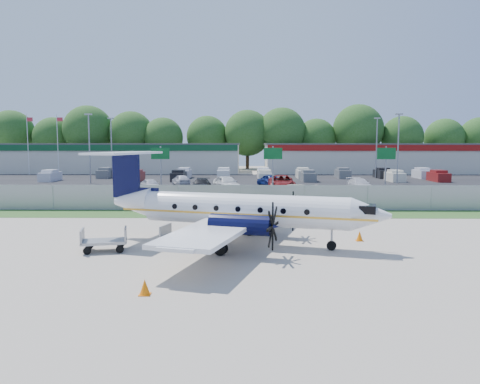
{
  "coord_description": "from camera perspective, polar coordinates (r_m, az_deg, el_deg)",
  "views": [
    {
      "loc": [
        0.36,
        -22.77,
        5.33
      ],
      "look_at": [
        0.0,
        6.0,
        2.3
      ],
      "focal_mm": 35.0,
      "sensor_mm": 36.0,
      "label": 1
    }
  ],
  "objects": [
    {
      "name": "ground",
      "position": [
        23.39,
        -0.19,
        -7.16
      ],
      "size": [
        170.0,
        170.0,
        0.0
      ],
      "primitive_type": "plane",
      "color": "#B1A696",
      "rests_on": "ground"
    },
    {
      "name": "grass_verge",
      "position": [
        35.18,
        0.12,
        -2.69
      ],
      "size": [
        170.0,
        4.0,
        0.02
      ],
      "primitive_type": "cube",
      "color": "#2D561E",
      "rests_on": "ground"
    },
    {
      "name": "access_road",
      "position": [
        42.11,
        0.22,
        -1.24
      ],
      "size": [
        170.0,
        8.0,
        0.02
      ],
      "primitive_type": "cube",
      "color": "black",
      "rests_on": "ground"
    },
    {
      "name": "parking_lot",
      "position": [
        63.0,
        0.39,
        1.17
      ],
      "size": [
        170.0,
        32.0,
        0.02
      ],
      "primitive_type": "cube",
      "color": "black",
      "rests_on": "ground"
    },
    {
      "name": "perimeter_fence",
      "position": [
        37.03,
        0.16,
        -0.7
      ],
      "size": [
        120.0,
        0.06,
        1.99
      ],
      "color": "gray",
      "rests_on": "ground"
    },
    {
      "name": "building_west",
      "position": [
        88.22,
        -15.34,
        4.05
      ],
      "size": [
        46.4,
        12.4,
        5.24
      ],
      "color": "beige",
      "rests_on": "ground"
    },
    {
      "name": "building_east",
      "position": [
        88.58,
        17.59,
        3.99
      ],
      "size": [
        44.4,
        12.4,
        5.24
      ],
      "color": "beige",
      "rests_on": "ground"
    },
    {
      "name": "sign_left",
      "position": [
        46.47,
        -9.67,
        3.81
      ],
      "size": [
        1.8,
        0.26,
        5.0
      ],
      "color": "gray",
      "rests_on": "ground"
    },
    {
      "name": "sign_mid",
      "position": [
        45.79,
        4.03,
        3.85
      ],
      "size": [
        1.8,
        0.26,
        5.0
      ],
      "color": "gray",
      "rests_on": "ground"
    },
    {
      "name": "sign_right",
      "position": [
        47.7,
        17.37,
        3.68
      ],
      "size": [
        1.8,
        0.26,
        5.0
      ],
      "color": "gray",
      "rests_on": "ground"
    },
    {
      "name": "flagpole_west",
      "position": [
        85.82,
        -24.42,
        5.69
      ],
      "size": [
        1.06,
        0.12,
        10.0
      ],
      "color": "white",
      "rests_on": "ground"
    },
    {
      "name": "flagpole_east",
      "position": [
        83.83,
        -21.3,
        5.82
      ],
      "size": [
        1.06,
        0.12,
        10.0
      ],
      "color": "white",
      "rests_on": "ground"
    },
    {
      "name": "light_pole_nw",
      "position": [
        64.09,
        -17.89,
        5.64
      ],
      "size": [
        0.9,
        0.35,
        9.09
      ],
      "color": "gray",
      "rests_on": "ground"
    },
    {
      "name": "light_pole_ne",
      "position": [
        63.86,
        18.73,
        5.61
      ],
      "size": [
        0.9,
        0.35,
        9.09
      ],
      "color": "gray",
      "rests_on": "ground"
    },
    {
      "name": "light_pole_sw",
      "position": [
        73.64,
        -15.41,
        5.72
      ],
      "size": [
        0.9,
        0.35,
        9.09
      ],
      "color": "gray",
      "rests_on": "ground"
    },
    {
      "name": "light_pole_se",
      "position": [
        73.44,
        16.32,
        5.7
      ],
      "size": [
        0.9,
        0.35,
        9.09
      ],
      "color": "gray",
      "rests_on": "ground"
    },
    {
      "name": "tree_line",
      "position": [
        96.92,
        0.51,
        2.86
      ],
      "size": [
        112.0,
        6.0,
        14.0
      ],
      "primitive_type": null,
      "color": "#214C16",
      "rests_on": "ground"
    },
    {
      "name": "aircraft",
      "position": [
        24.5,
        -0.18,
        -2.13
      ],
      "size": [
        15.77,
        15.4,
        4.82
      ],
      "color": "white",
      "rests_on": "ground"
    },
    {
      "name": "baggage_cart_near",
      "position": [
        24.11,
        -16.22,
        -5.72
      ],
      "size": [
        2.41,
        1.76,
        1.14
      ],
      "color": "gray",
      "rests_on": "ground"
    },
    {
      "name": "baggage_cart_far",
      "position": [
        23.9,
        -6.75,
        -5.59
      ],
      "size": [
        2.49,
        1.86,
        1.16
      ],
      "color": "gray",
      "rests_on": "ground"
    },
    {
      "name": "cone_nose",
      "position": [
        26.44,
        14.37,
        -5.24
      ],
      "size": [
        0.39,
        0.39,
        0.55
      ],
      "color": "orange",
      "rests_on": "ground"
    },
    {
      "name": "cone_port_wing",
      "position": [
        17.11,
        -11.54,
        -11.33
      ],
      "size": [
        0.4,
        0.4,
        0.56
      ],
      "color": "orange",
      "rests_on": "ground"
    },
    {
      "name": "cone_starboard_wing",
      "position": [
        38.12,
        4.23,
        -1.69
      ],
      "size": [
        0.35,
        0.35,
        0.5
      ],
      "color": "orange",
      "rests_on": "ground"
    },
    {
      "name": "road_car_mid",
      "position": [
        43.96,
        6.1,
        -0.99
      ],
      "size": [
        5.53,
        3.58,
        1.49
      ],
      "primitive_type": "imported",
      "rotation": [
        0.0,
        0.0,
        -1.89
      ],
      "color": "beige",
      "rests_on": "ground"
    },
    {
      "name": "parked_car_a",
      "position": [
        53.52,
        -10.84,
        0.19
      ],
      "size": [
        3.07,
        4.2,
        1.33
      ],
      "primitive_type": "imported",
      "rotation": [
        0.0,
        0.0,
        0.44
      ],
      "color": "silver",
      "rests_on": "ground"
    },
    {
      "name": "parked_car_b",
      "position": [
        52.63,
        -4.74,
        0.18
      ],
      "size": [
        1.98,
        4.61,
        1.32
      ],
      "primitive_type": "imported",
      "rotation": [
        0.0,
        0.0,
        -0.03
      ],
      "color": "black",
      "rests_on": "ground"
    },
    {
      "name": "parked_car_c",
      "position": [
        51.87,
        -1.67,
        0.11
      ],
      "size": [
        3.67,
        5.43,
        1.72
      ],
      "primitive_type": "imported",
      "rotation": [
        0.0,
        0.0,
        0.36
      ],
      "color": "silver",
      "rests_on": "ground"
    },
    {
      "name": "parked_car_d",
      "position": [
        52.64,
        5.08,
        0.18
      ],
      "size": [
        2.98,
        6.25,
        1.72
      ],
      "primitive_type": "imported",
      "rotation": [
        0.0,
        0.0,
        -0.02
      ],
      "color": "maroon",
      "rests_on": "ground"
    },
    {
      "name": "parked_car_e",
      "position": [
        53.92,
        14.33,
        0.15
      ],
      "size": [
        2.34,
        4.91,
        1.38
      ],
      "primitive_type": "imported",
      "rotation": [
        0.0,
        0.0,
        0.09
      ],
      "color": "silver",
      "rests_on": "ground"
    },
    {
      "name": "parked_car_f",
      "position": [
        59.42,
        -7.21,
        0.82
      ],
      "size": [
        3.05,
        4.32,
        1.36
      ],
      "primitive_type": "imported",
      "rotation": [
        0.0,
        0.0,
        3.54
      ],
      "color": "silver",
      "rests_on": "ground"
    },
    {
      "name": "parked_car_g",
      "position": [
        58.51,
        3.53,
        0.78
      ],
      "size": [
        3.24,
        4.54,
        1.44
      ],
      "primitive_type": "imported",
      "rotation": [
        0.0,
        0.0,
        3.55
      ],
      "color": "navy",
      "rests_on": "ground"
    },
    {
      "name": "far_parking_rows",
      "position": [
        67.98,
        0.42,
        1.52
      ],
      "size": [
        56.0,
        10.0,
        1.6
      ],
      "primitive_type": null,
      "color": "gray",
      "rests_on": "ground"
    }
  ]
}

